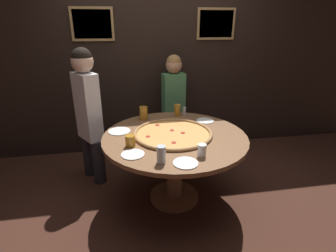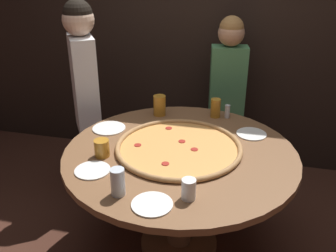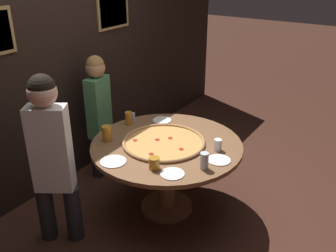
{
  "view_description": "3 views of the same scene",
  "coord_description": "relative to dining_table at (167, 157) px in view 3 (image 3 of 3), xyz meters",
  "views": [
    {
      "loc": [
        -0.46,
        -2.31,
        1.78
      ],
      "look_at": [
        -0.07,
        -0.03,
        0.86
      ],
      "focal_mm": 28.0,
      "sensor_mm": 36.0,
      "label": 1
    },
    {
      "loc": [
        0.4,
        -1.95,
        1.85
      ],
      "look_at": [
        -0.1,
        0.1,
        0.85
      ],
      "focal_mm": 40.0,
      "sensor_mm": 36.0,
      "label": 2
    },
    {
      "loc": [
        -2.59,
        -1.72,
        2.36
      ],
      "look_at": [
        -0.06,
        -0.06,
        0.96
      ],
      "focal_mm": 40.0,
      "sensor_mm": 36.0,
      "label": 3
    }
  ],
  "objects": [
    {
      "name": "white_plate_right_side",
      "position": [
        -0.02,
        -0.55,
        0.15
      ],
      "size": [
        0.2,
        0.2,
        0.01
      ],
      "primitive_type": "cylinder",
      "color": "white",
      "rests_on": "dining_table"
    },
    {
      "name": "condiment_shaker",
      "position": [
        0.23,
        0.57,
        0.2
      ],
      "size": [
        0.04,
        0.04,
        0.1
      ],
      "color": "silver",
      "rests_on": "dining_table"
    },
    {
      "name": "drink_cup_front_edge",
      "position": [
        -0.44,
        -0.17,
        0.2
      ],
      "size": [
        0.09,
        0.09,
        0.1
      ],
      "primitive_type": "cylinder",
      "color": "#BC7A23",
      "rests_on": "dining_table"
    },
    {
      "name": "drink_cup_near_right",
      "position": [
        0.14,
        -0.46,
        0.2
      ],
      "size": [
        0.07,
        0.07,
        0.11
      ],
      "primitive_type": "cylinder",
      "color": "white",
      "rests_on": "dining_table"
    },
    {
      "name": "diner_side_left",
      "position": [
        -0.87,
        0.56,
        0.28
      ],
      "size": [
        0.33,
        0.4,
        1.54
      ],
      "rotation": [
        0.0,
        0.0,
        2.14
      ],
      "color": "#232328",
      "rests_on": "ground_plane"
    },
    {
      "name": "diner_side_right",
      "position": [
        0.18,
        1.02,
        0.2
      ],
      "size": [
        0.36,
        0.21,
        1.39
      ],
      "rotation": [
        0.0,
        0.0,
        -2.96
      ],
      "color": "#232328",
      "rests_on": "ground_plane"
    },
    {
      "name": "giant_pizza",
      "position": [
        -0.01,
        0.02,
        0.16
      ],
      "size": [
        0.78,
        0.78,
        0.03
      ],
      "color": "#E0994C",
      "rests_on": "dining_table"
    },
    {
      "name": "drink_cup_centre_back",
      "position": [
        -0.21,
        -0.51,
        0.22
      ],
      "size": [
        0.07,
        0.07,
        0.14
      ],
      "primitive_type": "cylinder",
      "color": "silver",
      "rests_on": "dining_table"
    },
    {
      "name": "drink_cup_by_shaker",
      "position": [
        -0.26,
        0.5,
        0.22
      ],
      "size": [
        0.09,
        0.09,
        0.15
      ],
      "primitive_type": "cylinder",
      "color": "#BC7A23",
      "rests_on": "dining_table"
    },
    {
      "name": "white_plate_beside_cup",
      "position": [
        -0.43,
        -0.34,
        0.15
      ],
      "size": [
        0.2,
        0.2,
        0.01
      ],
      "primitive_type": "cylinder",
      "color": "white",
      "rests_on": "dining_table"
    },
    {
      "name": "back_wall",
      "position": [
        0.0,
        1.31,
        0.71
      ],
      "size": [
        6.4,
        0.08,
        2.6
      ],
      "color": "black",
      "rests_on": "ground_plane"
    },
    {
      "name": "ground_plane",
      "position": [
        0.0,
        0.0,
        -0.59
      ],
      "size": [
        24.0,
        24.0,
        0.0
      ],
      "primitive_type": "plane",
      "color": "#422319"
    },
    {
      "name": "white_plate_far_back",
      "position": [
        0.41,
        0.33,
        0.15
      ],
      "size": [
        0.2,
        0.2,
        0.01
      ],
      "primitive_type": "cylinder",
      "color": "white",
      "rests_on": "dining_table"
    },
    {
      "name": "dining_table",
      "position": [
        0.0,
        0.0,
        0.0
      ],
      "size": [
        1.42,
        1.42,
        0.74
      ],
      "color": "brown",
      "rests_on": "ground_plane"
    },
    {
      "name": "white_plate_left_side",
      "position": [
        -0.54,
        0.19,
        0.15
      ],
      "size": [
        0.23,
        0.23,
        0.01
      ],
      "primitive_type": "cylinder",
      "color": "white",
      "rests_on": "dining_table"
    },
    {
      "name": "drink_cup_far_left",
      "position": [
        0.14,
        0.56,
        0.22
      ],
      "size": [
        0.07,
        0.07,
        0.14
      ],
      "primitive_type": "cylinder",
      "color": "#BC7A23",
      "rests_on": "dining_table"
    }
  ]
}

